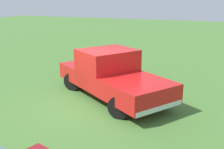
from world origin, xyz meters
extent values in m
plane|color=#477533|center=(0.00, 0.00, 0.00)|extent=(80.00, 80.00, 0.00)
cylinder|color=black|center=(-2.28, -0.77, 0.36)|extent=(0.73, 0.22, 0.73)
cylinder|color=black|center=(-1.44, 0.66, 0.36)|extent=(0.73, 0.22, 0.73)
cylinder|color=black|center=(0.51, -2.40, 0.36)|extent=(0.73, 0.22, 0.73)
cylinder|color=black|center=(1.35, -0.97, 0.36)|extent=(0.73, 0.22, 0.73)
cube|color=red|center=(-1.77, -0.11, 0.70)|extent=(2.73, 2.70, 0.64)
cube|color=red|center=(-0.20, -1.02, 1.08)|extent=(2.38, 2.50, 1.40)
cube|color=slate|center=(-0.20, -1.02, 1.52)|extent=(2.09, 2.24, 0.48)
cube|color=red|center=(0.67, -1.53, 0.68)|extent=(3.08, 2.91, 0.60)
cube|color=silver|center=(-2.59, 0.37, 0.44)|extent=(1.05, 1.68, 0.16)
camera|label=1|loc=(-4.47, 7.58, 3.56)|focal=42.44mm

